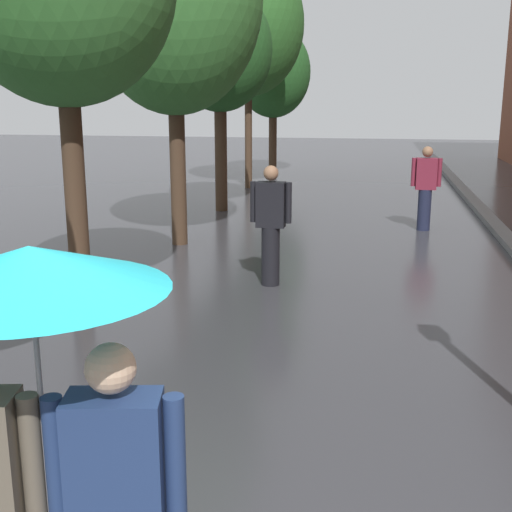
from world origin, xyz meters
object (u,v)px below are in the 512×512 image
at_px(street_tree_4, 248,25).
at_px(pedestrian_walking_midground, 426,186).
at_px(pedestrian_walking_far, 271,225).
at_px(street_tree_3, 220,51).
at_px(street_tree_5, 273,73).
at_px(couple_under_umbrella, 41,412).

relative_size(street_tree_4, pedestrian_walking_midground, 3.89).
distance_m(pedestrian_walking_midground, pedestrian_walking_far, 5.08).
distance_m(street_tree_3, street_tree_5, 7.56).
bearing_deg(pedestrian_walking_midground, street_tree_5, 116.09).
relative_size(street_tree_4, couple_under_umbrella, 3.11).
bearing_deg(pedestrian_walking_midground, street_tree_3, 161.16).
bearing_deg(pedestrian_walking_midground, street_tree_4, 130.20).
height_order(street_tree_3, couple_under_umbrella, street_tree_3).
relative_size(street_tree_5, pedestrian_walking_far, 2.85).
distance_m(street_tree_3, pedestrian_walking_midground, 5.51).
xyz_separation_m(street_tree_3, street_tree_4, (-0.09, 3.92, 0.93)).
relative_size(pedestrian_walking_midground, pedestrian_walking_far, 0.98).
relative_size(street_tree_3, pedestrian_walking_far, 2.93).
height_order(street_tree_4, street_tree_5, street_tree_4).
bearing_deg(street_tree_5, street_tree_4, -92.51).
bearing_deg(street_tree_4, pedestrian_walking_far, -77.60).
distance_m(street_tree_4, street_tree_5, 3.83).
bearing_deg(street_tree_5, pedestrian_walking_midground, -63.91).
relative_size(street_tree_5, couple_under_umbrella, 2.34).
xyz_separation_m(street_tree_3, pedestrian_walking_midground, (4.53, -1.55, -2.72)).
relative_size(street_tree_3, street_tree_4, 0.77).
bearing_deg(street_tree_3, street_tree_5, 89.45).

